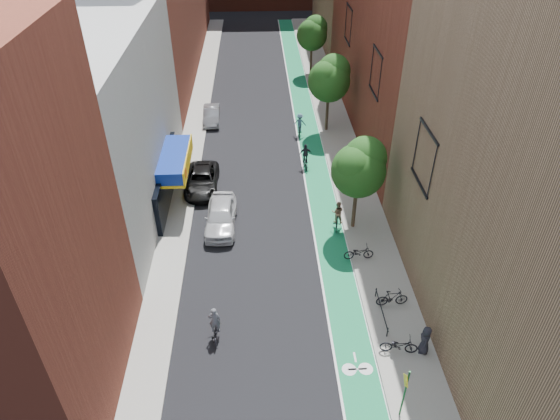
{
  "coord_description": "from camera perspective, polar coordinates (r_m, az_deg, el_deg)",
  "views": [
    {
      "loc": [
        -0.43,
        -15.67,
        20.12
      ],
      "look_at": [
        0.84,
        10.13,
        1.5
      ],
      "focal_mm": 32.0,
      "sensor_mm": 36.0,
      "label": 1
    }
  ],
  "objects": [
    {
      "name": "building_right_near_tan",
      "position": [
        24.3,
        28.45,
        3.9
      ],
      "size": [
        8.0,
        20.0,
        18.0
      ],
      "primitive_type": "cube",
      "color": "#8C6B4C",
      "rests_on": "ground"
    },
    {
      "name": "tree_far",
      "position": [
        56.25,
        3.72,
        19.59
      ],
      "size": [
        3.3,
        3.25,
        6.21
      ],
      "color": "#332619",
      "rests_on": "ground"
    },
    {
      "name": "cyclist_lane_far",
      "position": [
        43.68,
        2.28,
        9.64
      ],
      "size": [
        1.13,
        1.58,
        1.96
      ],
      "rotation": [
        0.0,
        0.0,
        2.97
      ],
      "color": "black",
      "rests_on": "ground"
    },
    {
      "name": "parked_bike_mid",
      "position": [
        27.79,
        12.7,
        -9.77
      ],
      "size": [
        1.77,
        0.58,
        1.05
      ],
      "primitive_type": "imported",
      "rotation": [
        0.0,
        0.0,
        1.62
      ],
      "color": "black",
      "rests_on": "sidewalk_right"
    },
    {
      "name": "ground",
      "position": [
        25.51,
        -0.8,
        -16.3
      ],
      "size": [
        160.0,
        160.0,
        0.0
      ],
      "primitive_type": "plane",
      "color": "black",
      "rests_on": "ground"
    },
    {
      "name": "parked_car_black",
      "position": [
        36.73,
        -8.91,
        3.37
      ],
      "size": [
        2.33,
        5.0,
        1.39
      ],
      "primitive_type": "imported",
      "rotation": [
        0.0,
        0.0,
        0.01
      ],
      "color": "black",
      "rests_on": "ground"
    },
    {
      "name": "sidewalk_left",
      "position": [
        46.58,
        -9.54,
        9.78
      ],
      "size": [
        2.0,
        68.0,
        0.15
      ],
      "primitive_type": "cube",
      "color": "gray",
      "rests_on": "ground"
    },
    {
      "name": "pedestrian",
      "position": [
        25.82,
        16.26,
        -14.06
      ],
      "size": [
        0.7,
        0.9,
        1.65
      ],
      "primitive_type": "imported",
      "rotation": [
        0.0,
        0.0,
        -1.8
      ],
      "color": "black",
      "rests_on": "sidewalk_right"
    },
    {
      "name": "parked_car_white",
      "position": [
        32.71,
        -6.77,
        -0.66
      ],
      "size": [
        2.07,
        4.89,
        1.65
      ],
      "primitive_type": "imported",
      "rotation": [
        0.0,
        0.0,
        -0.02
      ],
      "color": "silver",
      "rests_on": "ground"
    },
    {
      "name": "building_left_white",
      "position": [
        34.52,
        -20.65,
        9.29
      ],
      "size": [
        8.0,
        20.0,
        12.0
      ],
      "primitive_type": "cube",
      "color": "silver",
      "rests_on": "ground"
    },
    {
      "name": "tree_near",
      "position": [
        30.6,
        9.08,
        4.93
      ],
      "size": [
        3.4,
        3.36,
        6.42
      ],
      "color": "#332619",
      "rests_on": "ground"
    },
    {
      "name": "bike_lane",
      "position": [
        46.49,
        2.98,
        10.09
      ],
      "size": [
        2.0,
        68.0,
        0.01
      ],
      "primitive_type": "cube",
      "color": "#14714C",
      "rests_on": "ground"
    },
    {
      "name": "cyclist_lane_mid",
      "position": [
        38.93,
        2.93,
        5.85
      ],
      "size": [
        0.96,
        1.73,
        1.95
      ],
      "rotation": [
        0.0,
        0.0,
        3.2
      ],
      "color": "black",
      "rests_on": "ground"
    },
    {
      "name": "sidewalk_right",
      "position": [
        46.76,
        6.09,
        10.19
      ],
      "size": [
        3.0,
        68.0,
        0.15
      ],
      "primitive_type": "cube",
      "color": "gray",
      "rests_on": "ground"
    },
    {
      "name": "cyclist_lane_near",
      "position": [
        32.64,
        6.56,
        -0.79
      ],
      "size": [
        0.87,
        1.81,
        1.93
      ],
      "rotation": [
        0.0,
        0.0,
        2.95
      ],
      "color": "black",
      "rests_on": "ground"
    },
    {
      "name": "parked_bike_near",
      "position": [
        25.75,
        13.43,
        -14.79
      ],
      "size": [
        1.91,
        0.88,
        0.97
      ],
      "primitive_type": "imported",
      "rotation": [
        0.0,
        0.0,
        1.44
      ],
      "color": "black",
      "rests_on": "sidewalk_right"
    },
    {
      "name": "cyclist_lead",
      "position": [
        25.97,
        -7.42,
        -13.22
      ],
      "size": [
        0.66,
        1.78,
        1.96
      ],
      "rotation": [
        0.0,
        0.0,
        3.17
      ],
      "color": "black",
      "rests_on": "ground"
    },
    {
      "name": "tree_mid",
      "position": [
        42.95,
        5.7,
        14.84
      ],
      "size": [
        3.55,
        3.53,
        6.74
      ],
      "color": "#332619",
      "rests_on": "ground"
    },
    {
      "name": "sign_pole",
      "position": [
        22.72,
        14.07,
        -19.43
      ],
      "size": [
        0.13,
        0.71,
        3.0
      ],
      "color": "#194C26",
      "rests_on": "sidewalk_right"
    },
    {
      "name": "parked_car_silver",
      "position": [
        46.52,
        -7.83,
        10.72
      ],
      "size": [
        1.51,
        4.05,
        1.32
      ],
      "primitive_type": "imported",
      "rotation": [
        0.0,
        0.0,
        0.03
      ],
      "color": "gray",
      "rests_on": "ground"
    },
    {
      "name": "parked_bike_far",
      "position": [
        30.3,
        9.0,
        -4.82
      ],
      "size": [
        1.82,
        0.7,
        0.95
      ],
      "primitive_type": "imported",
      "rotation": [
        0.0,
        0.0,
        1.61
      ],
      "color": "black",
      "rests_on": "sidewalk_right"
    }
  ]
}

